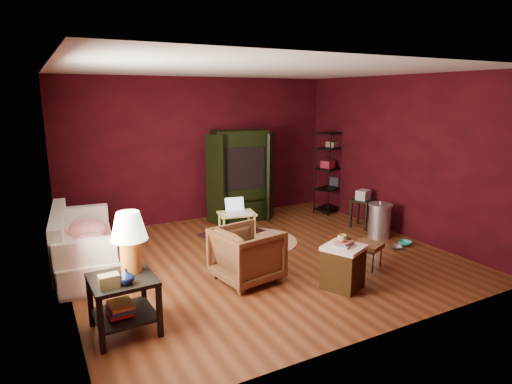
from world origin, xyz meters
TOP-DOWN VIEW (x-y plane):
  - room at (-0.04, -0.01)m, footprint 5.54×5.04m
  - sofa at (-2.48, 0.79)m, footprint 0.65×1.98m
  - armchair at (-0.58, -0.63)m, footprint 0.85×0.89m
  - pet_bowl_steel at (2.11, -0.70)m, footprint 0.22×0.14m
  - pet_bowl_turquoise at (2.38, -0.65)m, footprint 0.23×0.13m
  - vase at (-2.29, -1.35)m, footprint 0.20×0.21m
  - mug at (0.37, -1.42)m, footprint 0.14×0.12m
  - side_table at (-2.24, -1.11)m, footprint 0.67×0.67m
  - sofa_cushions at (-2.51, 0.80)m, footprint 0.96×2.00m
  - hamper at (0.41, -1.42)m, footprint 0.62×0.62m
  - footstool at (1.17, -1.06)m, footprint 0.47×0.47m
  - rug_round at (0.23, 0.71)m, footprint 1.98×1.98m
  - rug_oriental at (0.07, 1.30)m, footprint 1.22×0.98m
  - laptop_desk at (-0.03, 0.83)m, footprint 0.67×0.56m
  - tv_armoire at (0.62, 2.04)m, footprint 1.40×0.86m
  - wire_shelving at (2.65, 1.70)m, footprint 0.91×0.64m
  - small_stand at (2.42, 0.47)m, footprint 0.47×0.47m
  - trash_can at (2.30, -0.11)m, footprint 0.52×0.52m

SIDE VIEW (x-z plane):
  - rug_round at x=0.23m, z-range 0.00..0.01m
  - rug_oriental at x=0.07m, z-range 0.01..0.02m
  - pet_bowl_steel at x=2.11m, z-range 0.00..0.22m
  - pet_bowl_turquoise at x=2.38m, z-range 0.00..0.22m
  - hamper at x=0.41m, z-range -0.03..0.63m
  - trash_can at x=2.30m, z-range -0.02..0.63m
  - footstool at x=1.17m, z-range 0.13..0.50m
  - sofa at x=-2.48m, z-range 0.00..0.77m
  - sofa_cushions at x=-2.51m, z-range -0.01..0.80m
  - armchair at x=-0.58m, z-range 0.00..0.81m
  - laptop_desk at x=-0.03m, z-range 0.09..0.84m
  - small_stand at x=2.42m, z-range 0.18..0.90m
  - vase at x=-2.29m, z-range 0.61..0.77m
  - mug at x=0.37m, z-range 0.64..0.75m
  - side_table at x=-2.24m, z-range 0.13..1.40m
  - tv_armoire at x=0.62m, z-range 0.04..1.83m
  - wire_shelving at x=2.65m, z-range 0.08..1.79m
  - room at x=-0.04m, z-range -0.02..2.82m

